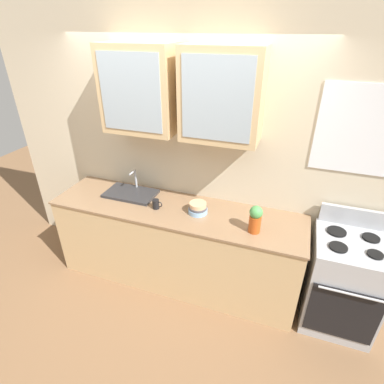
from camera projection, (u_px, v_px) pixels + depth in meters
ground_plane at (177, 276)px, 3.53m from camera, size 10.00×10.00×0.00m
back_wall_unit at (187, 136)px, 3.03m from camera, size 4.30×0.45×2.89m
counter at (176, 244)px, 3.31m from camera, size 2.60×0.67×0.93m
stove_range at (342, 282)px, 2.82m from camera, size 0.62×0.66×1.11m
sink_faucet at (131, 193)px, 3.32m from camera, size 0.55×0.33×0.25m
bowl_stack at (198, 208)px, 2.99m from camera, size 0.19×0.19×0.11m
vase at (255, 219)px, 2.68m from camera, size 0.12×0.12×0.26m
cup_near_sink at (156, 204)px, 3.06m from camera, size 0.11×0.07×0.10m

